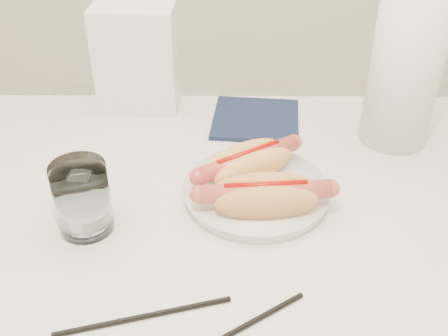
{
  "coord_description": "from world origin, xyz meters",
  "views": [
    {
      "loc": [
        0.05,
        -0.62,
        1.27
      ],
      "look_at": [
        0.04,
        0.03,
        0.82
      ],
      "focal_mm": 42.82,
      "sensor_mm": 36.0,
      "label": 1
    }
  ],
  "objects_px": {
    "water_glass": "(82,198)",
    "hotdog_right": "(265,196)",
    "table": "(199,246)",
    "napkin_box": "(137,59)",
    "plate": "(256,193)",
    "paper_towel_roll": "(405,71)",
    "hotdog_left": "(248,163)"
  },
  "relations": [
    {
      "from": "table",
      "to": "paper_towel_roll",
      "type": "relative_size",
      "value": 4.42
    },
    {
      "from": "table",
      "to": "napkin_box",
      "type": "distance_m",
      "value": 0.41
    },
    {
      "from": "hotdog_left",
      "to": "napkin_box",
      "type": "distance_m",
      "value": 0.35
    },
    {
      "from": "water_glass",
      "to": "paper_towel_roll",
      "type": "bearing_deg",
      "value": 26.74
    },
    {
      "from": "napkin_box",
      "to": "plate",
      "type": "bearing_deg",
      "value": -51.58
    },
    {
      "from": "table",
      "to": "napkin_box",
      "type": "height_order",
      "value": "napkin_box"
    },
    {
      "from": "hotdog_left",
      "to": "napkin_box",
      "type": "relative_size",
      "value": 0.82
    },
    {
      "from": "hotdog_left",
      "to": "hotdog_right",
      "type": "bearing_deg",
      "value": -108.56
    },
    {
      "from": "water_glass",
      "to": "napkin_box",
      "type": "height_order",
      "value": "napkin_box"
    },
    {
      "from": "plate",
      "to": "water_glass",
      "type": "height_order",
      "value": "water_glass"
    },
    {
      "from": "plate",
      "to": "hotdog_right",
      "type": "distance_m",
      "value": 0.06
    },
    {
      "from": "paper_towel_roll",
      "to": "water_glass",
      "type": "bearing_deg",
      "value": -153.26
    },
    {
      "from": "plate",
      "to": "paper_towel_roll",
      "type": "bearing_deg",
      "value": 35.12
    },
    {
      "from": "hotdog_left",
      "to": "hotdog_right",
      "type": "distance_m",
      "value": 0.09
    },
    {
      "from": "napkin_box",
      "to": "paper_towel_roll",
      "type": "relative_size",
      "value": 0.76
    },
    {
      "from": "hotdog_right",
      "to": "hotdog_left",
      "type": "bearing_deg",
      "value": 99.61
    },
    {
      "from": "plate",
      "to": "table",
      "type": "bearing_deg",
      "value": -151.83
    },
    {
      "from": "table",
      "to": "plate",
      "type": "relative_size",
      "value": 5.42
    },
    {
      "from": "napkin_box",
      "to": "table",
      "type": "bearing_deg",
      "value": -67.02
    },
    {
      "from": "paper_towel_roll",
      "to": "plate",
      "type": "bearing_deg",
      "value": -144.88
    },
    {
      "from": "plate",
      "to": "hotdog_left",
      "type": "height_order",
      "value": "hotdog_left"
    },
    {
      "from": "water_glass",
      "to": "hotdog_right",
      "type": "bearing_deg",
      "value": 4.84
    },
    {
      "from": "table",
      "to": "hotdog_left",
      "type": "distance_m",
      "value": 0.15
    },
    {
      "from": "hotdog_left",
      "to": "napkin_box",
      "type": "bearing_deg",
      "value": 95.28
    },
    {
      "from": "paper_towel_roll",
      "to": "hotdog_left",
      "type": "bearing_deg",
      "value": -151.56
    },
    {
      "from": "hotdog_left",
      "to": "paper_towel_roll",
      "type": "xyz_separation_m",
      "value": [
        0.27,
        0.15,
        0.09
      ]
    },
    {
      "from": "water_glass",
      "to": "napkin_box",
      "type": "relative_size",
      "value": 0.53
    },
    {
      "from": "table",
      "to": "paper_towel_roll",
      "type": "height_order",
      "value": "paper_towel_roll"
    },
    {
      "from": "plate",
      "to": "water_glass",
      "type": "distance_m",
      "value": 0.26
    },
    {
      "from": "table",
      "to": "water_glass",
      "type": "height_order",
      "value": "water_glass"
    },
    {
      "from": "hotdog_right",
      "to": "napkin_box",
      "type": "relative_size",
      "value": 0.93
    },
    {
      "from": "hotdog_right",
      "to": "napkin_box",
      "type": "bearing_deg",
      "value": 118.51
    }
  ]
}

